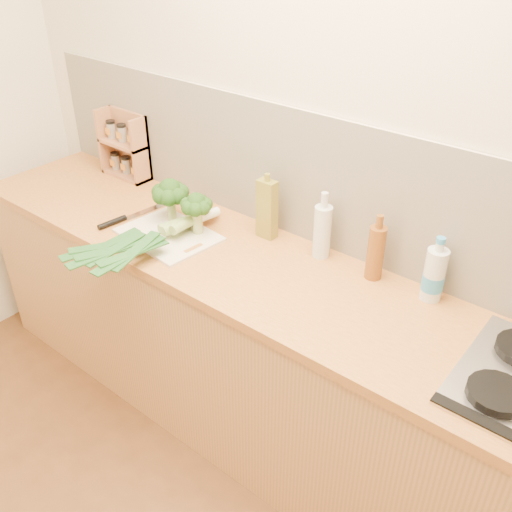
% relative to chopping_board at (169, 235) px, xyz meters
% --- Properties ---
extents(room_shell, '(3.50, 3.50, 3.50)m').
position_rel_chopping_board_xyz_m(room_shell, '(0.53, 0.35, 0.26)').
color(room_shell, beige).
rests_on(room_shell, ground).
extents(counter, '(3.20, 0.62, 0.90)m').
position_rel_chopping_board_xyz_m(counter, '(0.53, 0.06, -0.46)').
color(counter, tan).
rests_on(counter, ground).
extents(chopping_board, '(0.43, 0.34, 0.01)m').
position_rel_chopping_board_xyz_m(chopping_board, '(0.00, 0.00, 0.00)').
color(chopping_board, beige).
rests_on(chopping_board, counter).
extents(broccoli_left, '(0.16, 0.16, 0.19)m').
position_rel_chopping_board_xyz_m(broccoli_left, '(-0.08, 0.10, 0.13)').
color(broccoli_left, '#9EAB64').
rests_on(broccoli_left, chopping_board).
extents(broccoli_right, '(0.13, 0.14, 0.18)m').
position_rel_chopping_board_xyz_m(broccoli_right, '(0.09, 0.09, 0.13)').
color(broccoli_right, '#9EAB64').
rests_on(broccoli_right, chopping_board).
extents(leek_front, '(0.25, 0.69, 0.04)m').
position_rel_chopping_board_xyz_m(leek_front, '(-0.02, -0.01, 0.03)').
color(leek_front, white).
rests_on(leek_front, chopping_board).
extents(leek_mid, '(0.19, 0.68, 0.04)m').
position_rel_chopping_board_xyz_m(leek_mid, '(0.03, -0.05, 0.05)').
color(leek_mid, white).
rests_on(leek_mid, chopping_board).
extents(leek_back, '(0.11, 0.62, 0.04)m').
position_rel_chopping_board_xyz_m(leek_back, '(0.07, -0.07, 0.07)').
color(leek_back, white).
rests_on(leek_back, chopping_board).
extents(chefs_knife, '(0.07, 0.34, 0.02)m').
position_rel_chopping_board_xyz_m(chefs_knife, '(-0.26, -0.05, 0.00)').
color(chefs_knife, silver).
rests_on(chefs_knife, counter).
extents(spice_rack, '(0.28, 0.11, 0.33)m').
position_rel_chopping_board_xyz_m(spice_rack, '(-0.61, 0.31, 0.14)').
color(spice_rack, '#BB7A50').
rests_on(spice_rack, counter).
extents(oil_tin, '(0.08, 0.05, 0.29)m').
position_rel_chopping_board_xyz_m(oil_tin, '(0.32, 0.26, 0.12)').
color(oil_tin, olive).
rests_on(oil_tin, counter).
extents(glass_bottle, '(0.07, 0.07, 0.28)m').
position_rel_chopping_board_xyz_m(glass_bottle, '(0.58, 0.28, 0.11)').
color(glass_bottle, silver).
rests_on(glass_bottle, counter).
extents(amber_bottle, '(0.06, 0.06, 0.26)m').
position_rel_chopping_board_xyz_m(amber_bottle, '(0.82, 0.27, 0.10)').
color(amber_bottle, brown).
rests_on(amber_bottle, counter).
extents(water_bottle, '(0.08, 0.08, 0.23)m').
position_rel_chopping_board_xyz_m(water_bottle, '(1.04, 0.28, 0.09)').
color(water_bottle, silver).
rests_on(water_bottle, counter).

